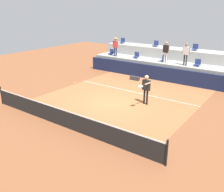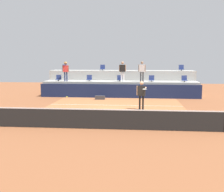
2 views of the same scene
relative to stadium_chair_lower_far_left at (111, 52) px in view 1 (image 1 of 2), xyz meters
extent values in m
plane|color=brown|center=(5.36, -7.23, -1.46)|extent=(40.00, 40.00, 0.00)
cube|color=#A36038|center=(5.36, -6.23, -1.46)|extent=(9.00, 10.00, 0.01)
cube|color=silver|center=(5.36, -4.83, -1.46)|extent=(9.00, 0.06, 0.00)
cylinder|color=black|center=(0.16, -11.23, -0.93)|extent=(0.08, 0.08, 1.07)
cylinder|color=black|center=(10.56, -11.23, -0.93)|extent=(0.08, 0.08, 1.07)
cube|color=black|center=(5.36, -11.23, -1.01)|extent=(10.40, 0.01, 0.87)
cube|color=white|center=(5.36, -11.23, -0.57)|extent=(10.40, 0.02, 0.05)
cube|color=#141E42|center=(5.36, -1.23, -0.91)|extent=(13.00, 0.16, 1.10)
cube|color=#9E9E99|center=(5.36, 0.07, -0.84)|extent=(13.00, 1.80, 1.25)
cube|color=#9E9E99|center=(5.36, 1.87, -0.41)|extent=(13.00, 1.80, 2.10)
cylinder|color=#2D2D33|center=(0.00, -0.08, -0.16)|extent=(0.08, 0.08, 0.10)
cube|color=navy|center=(0.00, -0.08, -0.09)|extent=(0.44, 0.40, 0.04)
cube|color=navy|center=(0.00, 0.10, 0.12)|extent=(0.44, 0.04, 0.38)
cylinder|color=#2D2D33|center=(2.70, -0.08, -0.16)|extent=(0.08, 0.08, 0.10)
cube|color=navy|center=(2.70, -0.08, -0.09)|extent=(0.44, 0.40, 0.04)
cube|color=navy|center=(2.70, 0.10, 0.12)|extent=(0.44, 0.04, 0.38)
cylinder|color=#2D2D33|center=(5.31, -0.08, -0.16)|extent=(0.08, 0.08, 0.10)
cube|color=navy|center=(5.31, -0.08, -0.09)|extent=(0.44, 0.40, 0.04)
cube|color=navy|center=(5.31, 0.10, 0.12)|extent=(0.44, 0.04, 0.38)
cylinder|color=#2D2D33|center=(7.99, -0.08, -0.16)|extent=(0.08, 0.08, 0.10)
cube|color=navy|center=(7.99, -0.08, -0.09)|extent=(0.44, 0.40, 0.04)
cube|color=navy|center=(7.99, 0.10, 0.12)|extent=(0.44, 0.04, 0.38)
cylinder|color=#2D2D33|center=(0.05, 1.72, 0.69)|extent=(0.08, 0.08, 0.10)
cube|color=navy|center=(0.05, 1.72, 0.76)|extent=(0.44, 0.40, 0.04)
cube|color=navy|center=(0.05, 1.90, 0.97)|extent=(0.44, 0.04, 0.38)
cylinder|color=#2D2D33|center=(3.61, 1.72, 0.69)|extent=(0.08, 0.08, 0.10)
cube|color=navy|center=(3.61, 1.72, 0.76)|extent=(0.44, 0.40, 0.04)
cube|color=navy|center=(3.61, 1.90, 0.97)|extent=(0.44, 0.04, 0.38)
cylinder|color=#2D2D33|center=(7.13, 1.72, 0.69)|extent=(0.08, 0.08, 0.10)
cube|color=navy|center=(7.13, 1.72, 0.76)|extent=(0.44, 0.40, 0.04)
cube|color=navy|center=(7.13, 1.90, 0.97)|extent=(0.44, 0.04, 0.38)
cylinder|color=black|center=(6.98, -6.31, -1.03)|extent=(0.12, 0.12, 0.87)
cylinder|color=black|center=(7.17, -6.33, -1.03)|extent=(0.12, 0.12, 0.87)
cube|color=black|center=(7.08, -6.32, -0.28)|extent=(0.49, 0.24, 0.62)
sphere|color=tan|center=(7.08, -6.32, 0.19)|extent=(0.26, 0.26, 0.24)
cylinder|color=tan|center=(6.81, -6.29, -0.27)|extent=(0.08, 0.08, 0.58)
cylinder|color=tan|center=(7.31, -6.62, -0.08)|extent=(0.14, 0.56, 0.07)
cylinder|color=black|center=(7.27, -7.00, -0.08)|extent=(0.07, 0.26, 0.04)
ellipsoid|color=silver|center=(7.23, -7.28, -0.08)|extent=(0.30, 0.35, 0.03)
cylinder|color=navy|center=(0.66, -0.39, 0.18)|extent=(0.11, 0.11, 0.78)
cylinder|color=navy|center=(0.84, -0.38, 0.18)|extent=(0.11, 0.11, 0.78)
cube|color=red|center=(0.75, -0.38, 0.85)|extent=(0.43, 0.19, 0.56)
sphere|color=#846047|center=(0.75, -0.38, 1.27)|extent=(0.22, 0.22, 0.21)
cylinder|color=#846047|center=(0.51, -0.39, 0.86)|extent=(0.07, 0.07, 0.52)
cylinder|color=#846047|center=(1.00, -0.38, 0.86)|extent=(0.07, 0.07, 0.52)
cylinder|color=tan|center=(0.75, -0.38, 1.35)|extent=(0.39, 0.39, 0.01)
cylinder|color=tan|center=(0.75, -0.38, 1.39)|extent=(0.23, 0.23, 0.09)
cylinder|color=white|center=(5.47, -0.37, 0.20)|extent=(0.13, 0.13, 0.82)
cylinder|color=white|center=(5.66, -0.40, 0.20)|extent=(0.13, 0.13, 0.82)
cube|color=black|center=(5.57, -0.38, 0.90)|extent=(0.47, 0.25, 0.58)
sphere|color=#A87A5B|center=(5.57, -0.38, 1.35)|extent=(0.25, 0.25, 0.22)
cylinder|color=#A87A5B|center=(5.31, -0.34, 0.92)|extent=(0.08, 0.08, 0.55)
cylinder|color=#A87A5B|center=(5.82, -0.42, 0.92)|extent=(0.08, 0.08, 0.55)
cylinder|color=#2D2D33|center=(7.08, -0.37, 0.20)|extent=(0.13, 0.13, 0.83)
cylinder|color=#2D2D33|center=(7.27, -0.40, 0.20)|extent=(0.13, 0.13, 0.83)
cube|color=white|center=(7.17, -0.38, 0.91)|extent=(0.47, 0.26, 0.59)
sphere|color=#846047|center=(7.17, -0.38, 1.36)|extent=(0.26, 0.26, 0.22)
cylinder|color=#846047|center=(6.92, -0.34, 0.92)|extent=(0.08, 0.08, 0.55)
cylinder|color=#846047|center=(7.43, -0.43, 0.92)|extent=(0.08, 0.08, 0.55)
sphere|color=#CCE033|center=(2.81, -7.84, -0.50)|extent=(0.07, 0.07, 0.07)
cube|color=#333338|center=(3.95, -2.28, -1.31)|extent=(0.76, 0.28, 0.30)
camera|label=1|loc=(13.35, -18.45, 3.94)|focal=39.34mm
camera|label=2|loc=(6.83, -22.79, 1.60)|focal=43.28mm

